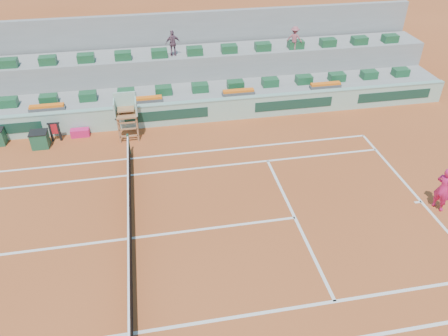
{
  "coord_description": "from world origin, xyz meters",
  "views": [
    {
      "loc": [
        1.25,
        -12.35,
        11.51
      ],
      "look_at": [
        4.0,
        2.5,
        1.0
      ],
      "focal_mm": 35.0,
      "sensor_mm": 36.0,
      "label": 1
    }
  ],
  "objects_px": {
    "player_bag": "(80,133)",
    "tennis_player": "(444,189)",
    "drink_cooler_a": "(40,139)",
    "umpire_chair": "(126,111)"
  },
  "relations": [
    {
      "from": "player_bag",
      "to": "umpire_chair",
      "type": "height_order",
      "value": "umpire_chair"
    },
    {
      "from": "player_bag",
      "to": "umpire_chair",
      "type": "bearing_deg",
      "value": -13.47
    },
    {
      "from": "player_bag",
      "to": "drink_cooler_a",
      "type": "height_order",
      "value": "drink_cooler_a"
    },
    {
      "from": "umpire_chair",
      "to": "drink_cooler_a",
      "type": "bearing_deg",
      "value": -178.46
    },
    {
      "from": "umpire_chair",
      "to": "drink_cooler_a",
      "type": "relative_size",
      "value": 2.84
    },
    {
      "from": "umpire_chair",
      "to": "player_bag",
      "type": "bearing_deg",
      "value": 166.53
    },
    {
      "from": "player_bag",
      "to": "tennis_player",
      "type": "height_order",
      "value": "tennis_player"
    },
    {
      "from": "drink_cooler_a",
      "to": "player_bag",
      "type": "bearing_deg",
      "value": 21.35
    },
    {
      "from": "drink_cooler_a",
      "to": "tennis_player",
      "type": "relative_size",
      "value": 0.37
    },
    {
      "from": "umpire_chair",
      "to": "tennis_player",
      "type": "bearing_deg",
      "value": -32.92
    }
  ]
}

